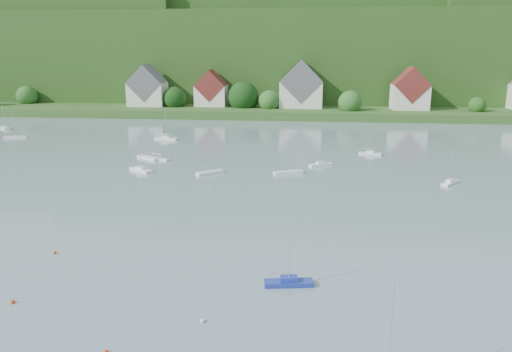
% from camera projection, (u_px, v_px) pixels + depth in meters
% --- Properties ---
extents(far_shore_strip, '(600.00, 60.00, 3.00)m').
position_uv_depth(far_shore_strip, '(289.00, 108.00, 201.28)').
color(far_shore_strip, '#2F5520').
rests_on(far_shore_strip, ground).
extents(forested_ridge, '(620.00, 181.22, 69.89)m').
position_uv_depth(forested_ridge, '(296.00, 53.00, 262.09)').
color(forested_ridge, '#1B3F14').
rests_on(forested_ridge, ground).
extents(village_building_0, '(14.00, 10.40, 16.00)m').
position_uv_depth(village_building_0, '(147.00, 89.00, 192.62)').
color(village_building_0, silver).
rests_on(village_building_0, far_shore_strip).
extents(village_building_1, '(12.00, 9.36, 14.00)m').
position_uv_depth(village_building_1, '(211.00, 91.00, 192.08)').
color(village_building_1, silver).
rests_on(village_building_1, far_shore_strip).
extents(village_building_2, '(16.00, 11.44, 18.00)m').
position_uv_depth(village_building_2, '(301.00, 88.00, 187.04)').
color(village_building_2, silver).
rests_on(village_building_2, far_shore_strip).
extents(village_building_3, '(13.00, 10.40, 15.50)m').
position_uv_depth(village_building_3, '(410.00, 92.00, 181.07)').
color(village_building_3, silver).
rests_on(village_building_3, far_shore_strip).
extents(near_sailboat_1, '(5.26, 2.23, 6.89)m').
position_uv_depth(near_sailboat_1, '(289.00, 282.00, 51.21)').
color(near_sailboat_1, '#1D309B').
rests_on(near_sailboat_1, ground).
extents(mooring_buoy_1, '(0.43, 0.43, 0.43)m').
position_uv_depth(mooring_buoy_1, '(202.00, 322.00, 44.32)').
color(mooring_buoy_1, silver).
rests_on(mooring_buoy_1, ground).
extents(mooring_buoy_3, '(0.42, 0.42, 0.42)m').
position_uv_depth(mooring_buoy_3, '(55.00, 254.00, 59.40)').
color(mooring_buoy_3, '#E93A0C').
rests_on(mooring_buoy_3, ground).
extents(mooring_buoy_5, '(0.45, 0.45, 0.45)m').
position_uv_depth(mooring_buoy_5, '(13.00, 303.00, 47.67)').
color(mooring_buoy_5, '#E93A0C').
rests_on(mooring_buoy_5, ground).
extents(far_sailboat_cluster, '(200.44, 60.80, 8.71)m').
position_uv_depth(far_sailboat_cluster, '(297.00, 149.00, 120.93)').
color(far_sailboat_cluster, white).
rests_on(far_sailboat_cluster, ground).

